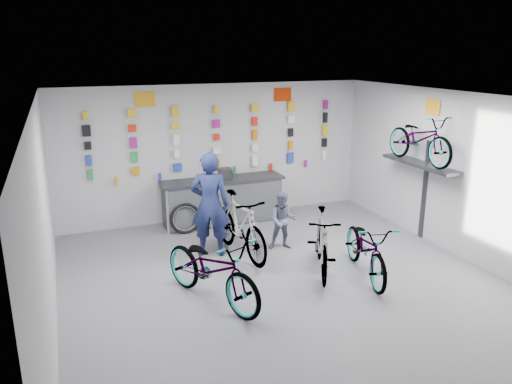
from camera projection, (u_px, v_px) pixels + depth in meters
name	position (u px, v px, depth m)	size (l,w,h in m)	color
floor	(293.00, 291.00, 7.94)	(8.00, 8.00, 0.00)	#535359
ceiling	(297.00, 101.00, 7.11)	(8.00, 8.00, 0.00)	white
wall_back	(216.00, 152.00, 11.10)	(7.00, 7.00, 0.00)	#BDBDBF
wall_left	(44.00, 231.00, 6.29)	(8.00, 8.00, 0.00)	#BDBDBF
wall_right	(474.00, 180.00, 8.77)	(8.00, 8.00, 0.00)	#BDBDBF
counter	(223.00, 201.00, 10.97)	(2.70, 0.66, 1.00)	black
merch_wall	(218.00, 139.00, 10.96)	(5.55, 0.08, 1.57)	#21843D
wall_bracket	(421.00, 168.00, 9.79)	(0.39, 1.90, 2.00)	#333338
sign_left	(145.00, 99.00, 10.22)	(0.42, 0.02, 0.30)	orange
sign_right	(283.00, 94.00, 11.31)	(0.42, 0.02, 0.30)	#BD2B05
sign_side	(433.00, 107.00, 9.51)	(0.02, 0.40, 0.30)	orange
bike_left	(212.00, 268.00, 7.46)	(0.73, 2.10, 1.10)	gray
bike_center	(322.00, 242.00, 8.49)	(0.51, 1.80, 1.08)	gray
bike_right	(366.00, 248.00, 8.36)	(0.67, 1.91, 1.00)	gray
bike_service	(240.00, 225.00, 9.17)	(0.56, 1.97, 1.19)	gray
bike_wall	(420.00, 139.00, 9.60)	(0.63, 1.80, 0.95)	gray
clerk	(210.00, 205.00, 9.11)	(0.71, 0.47, 1.95)	#171F47
customer	(283.00, 221.00, 9.50)	(0.55, 0.43, 1.13)	#515770
spare_wheel	(185.00, 218.00, 10.35)	(0.66, 0.13, 0.66)	black
register	(225.00, 174.00, 10.83)	(0.28, 0.30, 0.22)	black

